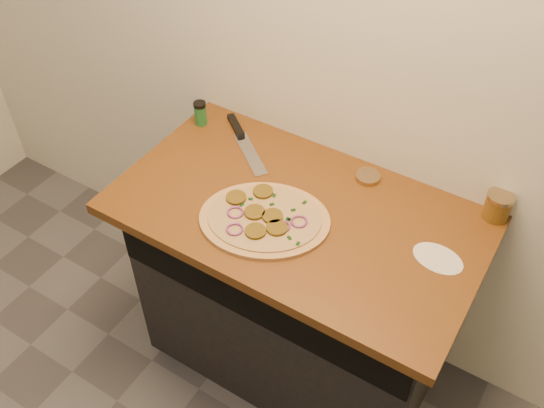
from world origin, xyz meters
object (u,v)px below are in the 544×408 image
Objects in this scene: spice_shaker at (200,113)px; pizza at (264,219)px; salsa_jar at (498,206)px; chefs_knife at (242,139)px.

pizza is at bearing -32.87° from spice_shaker.
salsa_jar and spice_shaker have the same top height.
salsa_jar is 0.99× the size of spice_shaker.
pizza is at bearing -146.61° from salsa_jar.
chefs_knife is 0.19m from spice_shaker.
salsa_jar reaches higher than chefs_knife.
pizza is 5.77× the size of salsa_jar.
spice_shaker is at bearing 179.44° from chefs_knife.
pizza reaches higher than chefs_knife.
salsa_jar is (0.61, 0.41, 0.04)m from pizza.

